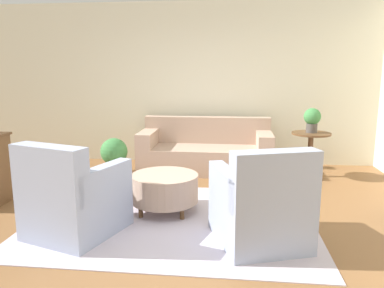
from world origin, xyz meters
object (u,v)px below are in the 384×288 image
object	(u,v)px
ottoman_table	(165,188)
side_table	(310,146)
couch	(206,152)
armchair_left	(73,200)
potted_plant_floor	(114,154)
potted_plant_on_side_table	(312,119)
armchair_right	(261,207)

from	to	relation	value
ottoman_table	side_table	xyz separation A→B (m)	(1.97, 1.73, 0.19)
couch	armchair_left	size ratio (longest dim) A/B	2.04
couch	potted_plant_floor	size ratio (longest dim) A/B	3.74
ottoman_table	potted_plant_on_side_table	xyz separation A→B (m)	(1.97, 1.73, 0.62)
potted_plant_floor	armchair_right	bearing A→B (deg)	-46.89
armchair_left	potted_plant_on_side_table	size ratio (longest dim) A/B	2.78
potted_plant_on_side_table	ottoman_table	bearing A→B (deg)	-138.61
potted_plant_on_side_table	armchair_left	bearing A→B (deg)	-138.18
couch	side_table	world-z (taller)	couch
armchair_left	potted_plant_on_side_table	xyz separation A→B (m)	(2.75, 2.46, 0.54)
couch	potted_plant_on_side_table	xyz separation A→B (m)	(1.64, -0.21, 0.60)
couch	armchair_right	xyz separation A→B (m)	(0.72, -2.67, 0.06)
armchair_left	potted_plant_floor	distance (m)	2.34
couch	side_table	distance (m)	1.66
armchair_right	potted_plant_on_side_table	size ratio (longest dim) A/B	2.78
armchair_left	ottoman_table	xyz separation A→B (m)	(0.79, 0.73, -0.08)
armchair_right	side_table	xyz separation A→B (m)	(0.92, 2.46, 0.11)
ottoman_table	potted_plant_floor	size ratio (longest dim) A/B	1.36
armchair_left	armchair_right	world-z (taller)	same
ottoman_table	side_table	size ratio (longest dim) A/B	1.12
potted_plant_on_side_table	potted_plant_floor	size ratio (longest dim) A/B	0.66
couch	ottoman_table	size ratio (longest dim) A/B	2.75
ottoman_table	side_table	distance (m)	2.63
armchair_left	couch	bearing A→B (deg)	67.30
couch	potted_plant_on_side_table	size ratio (longest dim) A/B	5.66
side_table	potted_plant_floor	size ratio (longest dim) A/B	1.22
side_table	potted_plant_on_side_table	distance (m)	0.43
side_table	armchair_right	bearing A→B (deg)	-110.38
armchair_left	armchair_right	bearing A→B (deg)	0.00
couch	armchair_left	distance (m)	2.89
potted_plant_floor	ottoman_table	bearing A→B (deg)	-54.83
armchair_right	potted_plant_floor	size ratio (longest dim) A/B	1.84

